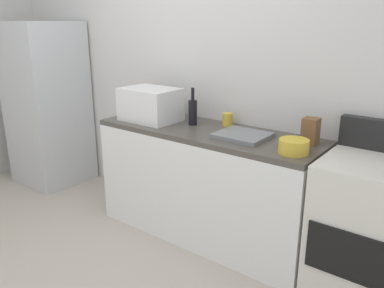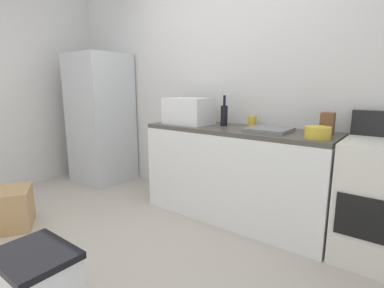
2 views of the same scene
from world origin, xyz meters
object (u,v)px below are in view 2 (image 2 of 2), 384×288
Objects in this scene: stove_oven at (384,201)px; microwave at (189,111)px; wine_bottle at (224,115)px; knife_block at (327,123)px; mixing_bowl at (318,133)px; coffee_mug at (252,121)px; cardboard_box_medium at (14,208)px; refrigerator at (101,119)px; storage_bin at (37,282)px.

microwave is at bearing -178.34° from stove_oven.
wine_bottle reaches higher than knife_block.
mixing_bowl is (-0.46, -0.14, 0.48)m from stove_oven.
coffee_mug is 2.39m from cardboard_box_medium.
cardboard_box_medium is (-2.74, -1.43, -0.28)m from stove_oven.
refrigerator is 4.28× the size of cardboard_box_medium.
cardboard_box_medium is (-1.58, -1.63, -0.77)m from coffee_mug.
microwave is 1.31m from mixing_bowl.
mixing_bowl is at bearing -91.74° from knife_block.
coffee_mug is 0.22× the size of storage_bin.
wine_bottle reaches higher than stove_oven.
knife_block is (2.81, 0.17, 0.14)m from refrigerator.
knife_block is at bearing 4.17° from wine_bottle.
microwave is at bearing -172.91° from knife_block.
microwave reaches higher than storage_bin.
wine_bottle is 0.95m from mixing_bowl.
refrigerator is at bearing -173.31° from coffee_mug.
coffee_mug is at bearing 45.80° from cardboard_box_medium.
stove_oven reaches higher than cardboard_box_medium.
refrigerator is 9.43× the size of knife_block.
cardboard_box_medium is at bearing -152.42° from stove_oven.
stove_oven reaches higher than storage_bin.
mixing_bowl is 0.48× the size of cardboard_box_medium.
knife_block is (-0.46, 0.11, 0.52)m from stove_oven.
storage_bin is (-0.34, -2.00, -0.76)m from coffee_mug.
coffee_mug is at bearing 21.91° from microwave.
knife_block is (0.94, 0.07, -0.02)m from wine_bottle.
storage_bin is at bearing -16.94° from cardboard_box_medium.
cardboard_box_medium is 0.86× the size of storage_bin.
coffee_mug is (-1.16, 0.19, 0.48)m from stove_oven.
knife_block is 2.88m from cardboard_box_medium.
stove_oven reaches higher than mixing_bowl.
coffee_mug is at bearing 154.86° from mixing_bowl.
stove_oven is at bearing -9.37° from coffee_mug.
stove_oven is at bearing 1.66° from microwave.
stove_oven is 11.00× the size of coffee_mug.
coffee_mug is at bearing 170.63° from stove_oven.
knife_block is 2.33m from storage_bin.
refrigerator is 2.82m from knife_block.
cardboard_box_medium is (-2.29, -1.55, -0.81)m from knife_block.
microwave is at bearing 0.15° from refrigerator.
mixing_bowl is at bearing -10.89° from wine_bottle.
knife_block reaches higher than cardboard_box_medium.
stove_oven is 6.11× the size of knife_block.
microwave is 2.42× the size of mixing_bowl.
stove_oven is 5.79× the size of mixing_bowl.
wine_bottle is 2.03m from storage_bin.
microwave is 1.53× the size of wine_bottle.
stove_oven is at bearing -1.78° from wine_bottle.
stove_oven is 0.68m from mixing_bowl.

